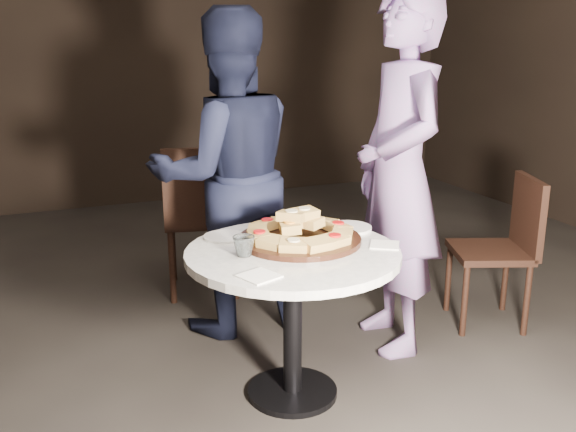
{
  "coord_description": "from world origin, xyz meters",
  "views": [
    {
      "loc": [
        -1.05,
        -2.35,
        1.49
      ],
      "look_at": [
        -0.1,
        -0.04,
        0.79
      ],
      "focal_mm": 40.0,
      "sensor_mm": 36.0,
      "label": 1
    }
  ],
  "objects_px": {
    "focaccia_pile": "(299,229)",
    "chair_right": "(506,241)",
    "serving_board": "(300,239)",
    "chair_far": "(202,210)",
    "water_glass": "(244,246)",
    "diner_navy": "(227,176)",
    "diner_teal": "(399,174)",
    "table": "(293,278)"
  },
  "relations": [
    {
      "from": "serving_board",
      "to": "chair_right",
      "type": "height_order",
      "value": "chair_right"
    },
    {
      "from": "diner_teal",
      "to": "serving_board",
      "type": "bearing_deg",
      "value": -64.42
    },
    {
      "from": "chair_far",
      "to": "chair_right",
      "type": "height_order",
      "value": "chair_far"
    },
    {
      "from": "chair_right",
      "to": "diner_navy",
      "type": "xyz_separation_m",
      "value": [
        -1.35,
        0.52,
        0.36
      ]
    },
    {
      "from": "focaccia_pile",
      "to": "chair_far",
      "type": "xyz_separation_m",
      "value": [
        -0.12,
        1.13,
        -0.19
      ]
    },
    {
      "from": "chair_right",
      "to": "diner_teal",
      "type": "height_order",
      "value": "diner_teal"
    },
    {
      "from": "serving_board",
      "to": "water_glass",
      "type": "distance_m",
      "value": 0.28
    },
    {
      "from": "table",
      "to": "diner_navy",
      "type": "bearing_deg",
      "value": 92.52
    },
    {
      "from": "diner_navy",
      "to": "diner_teal",
      "type": "xyz_separation_m",
      "value": [
        0.69,
        -0.49,
        0.05
      ]
    },
    {
      "from": "focaccia_pile",
      "to": "diner_teal",
      "type": "height_order",
      "value": "diner_teal"
    },
    {
      "from": "serving_board",
      "to": "diner_teal",
      "type": "xyz_separation_m",
      "value": [
        0.59,
        0.19,
        0.2
      ]
    },
    {
      "from": "diner_navy",
      "to": "diner_teal",
      "type": "relative_size",
      "value": 0.94
    },
    {
      "from": "serving_board",
      "to": "chair_right",
      "type": "distance_m",
      "value": 1.27
    },
    {
      "from": "focaccia_pile",
      "to": "diner_navy",
      "type": "distance_m",
      "value": 0.69
    },
    {
      "from": "serving_board",
      "to": "diner_navy",
      "type": "xyz_separation_m",
      "value": [
        -0.1,
        0.68,
        0.15
      ]
    },
    {
      "from": "table",
      "to": "chair_right",
      "type": "height_order",
      "value": "chair_right"
    },
    {
      "from": "chair_far",
      "to": "diner_teal",
      "type": "xyz_separation_m",
      "value": [
        0.71,
        -0.94,
        0.34
      ]
    },
    {
      "from": "diner_teal",
      "to": "chair_right",
      "type": "bearing_deg",
      "value": 95.24
    },
    {
      "from": "focaccia_pile",
      "to": "chair_right",
      "type": "relative_size",
      "value": 0.57
    },
    {
      "from": "diner_teal",
      "to": "diner_navy",
      "type": "bearing_deg",
      "value": -117.41
    },
    {
      "from": "table",
      "to": "diner_navy",
      "type": "distance_m",
      "value": 0.82
    },
    {
      "from": "serving_board",
      "to": "water_glass",
      "type": "height_order",
      "value": "water_glass"
    },
    {
      "from": "chair_far",
      "to": "diner_teal",
      "type": "height_order",
      "value": "diner_teal"
    },
    {
      "from": "chair_right",
      "to": "serving_board",
      "type": "bearing_deg",
      "value": -61.39
    },
    {
      "from": "water_glass",
      "to": "diner_teal",
      "type": "relative_size",
      "value": 0.05
    },
    {
      "from": "serving_board",
      "to": "focaccia_pile",
      "type": "relative_size",
      "value": 1.13
    },
    {
      "from": "serving_board",
      "to": "chair_far",
      "type": "distance_m",
      "value": 1.15
    },
    {
      "from": "table",
      "to": "focaccia_pile",
      "type": "bearing_deg",
      "value": 53.79
    },
    {
      "from": "serving_board",
      "to": "chair_right",
      "type": "bearing_deg",
      "value": 7.27
    },
    {
      "from": "chair_far",
      "to": "diner_navy",
      "type": "height_order",
      "value": "diner_navy"
    },
    {
      "from": "focaccia_pile",
      "to": "water_glass",
      "type": "xyz_separation_m",
      "value": [
        -0.27,
        -0.08,
        -0.02
      ]
    },
    {
      "from": "water_glass",
      "to": "diner_teal",
      "type": "bearing_deg",
      "value": 17.17
    },
    {
      "from": "chair_far",
      "to": "diner_teal",
      "type": "distance_m",
      "value": 1.23
    },
    {
      "from": "water_glass",
      "to": "chair_right",
      "type": "relative_size",
      "value": 0.11
    },
    {
      "from": "focaccia_pile",
      "to": "diner_navy",
      "type": "xyz_separation_m",
      "value": [
        -0.1,
        0.67,
        0.1
      ]
    },
    {
      "from": "focaccia_pile",
      "to": "diner_teal",
      "type": "xyz_separation_m",
      "value": [
        0.59,
        0.18,
        0.15
      ]
    },
    {
      "from": "table",
      "to": "diner_teal",
      "type": "relative_size",
      "value": 0.51
    },
    {
      "from": "serving_board",
      "to": "diner_navy",
      "type": "bearing_deg",
      "value": 98.45
    },
    {
      "from": "serving_board",
      "to": "chair_far",
      "type": "relative_size",
      "value": 0.57
    },
    {
      "from": "table",
      "to": "serving_board",
      "type": "distance_m",
      "value": 0.17
    },
    {
      "from": "chair_far",
      "to": "diner_navy",
      "type": "bearing_deg",
      "value": 105.81
    },
    {
      "from": "serving_board",
      "to": "chair_far",
      "type": "height_order",
      "value": "chair_far"
    }
  ]
}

